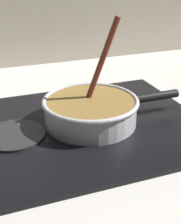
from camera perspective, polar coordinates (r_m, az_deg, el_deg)
ground at (r=0.68m, az=9.12°, el=-11.71°), size 2.40×1.60×0.04m
hob_plate at (r=0.81m, az=0.00°, el=-2.30°), size 0.56×0.48×0.01m
burner_ring at (r=0.81m, az=0.00°, el=-1.67°), size 0.18×0.18×0.01m
spare_burner at (r=0.77m, az=-13.47°, el=-3.97°), size 0.15×0.15×0.01m
cooking_pan at (r=0.79m, az=0.14°, el=0.39°), size 0.37×0.24×0.26m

